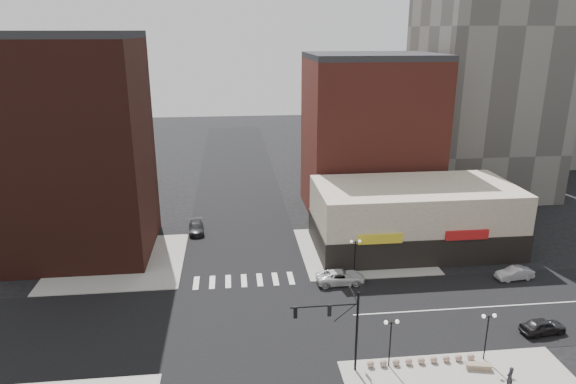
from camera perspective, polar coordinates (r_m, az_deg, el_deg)
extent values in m
plane|color=black|center=(49.25, -4.50, -14.16)|extent=(240.00, 240.00, 0.00)
cube|color=black|center=(49.24, -4.50, -14.15)|extent=(200.00, 14.00, 0.02)
cube|color=black|center=(49.24, -4.50, -14.15)|extent=(14.00, 200.00, 0.02)
cube|color=gray|center=(63.48, -18.31, -7.36)|extent=(15.00, 15.00, 0.12)
cube|color=gray|center=(63.92, 8.18, -6.42)|extent=(15.00, 15.00, 0.12)
cube|color=#391812|center=(64.44, -22.60, 4.25)|extent=(16.00, 15.00, 25.00)
cube|color=#391812|center=(84.38, -27.82, 1.89)|extent=(20.00, 18.00, 12.00)
cube|color=maroon|center=(75.62, 9.05, 6.02)|extent=(18.00, 15.00, 22.00)
cube|color=beige|center=(64.79, 13.80, -2.68)|extent=(24.00, 12.00, 8.00)
cube|color=black|center=(65.60, 13.66, -4.56)|extent=(24.20, 12.20, 3.40)
cylinder|color=black|center=(41.47, 7.65, -15.23)|extent=(0.18, 0.18, 7.00)
cylinder|color=black|center=(39.66, 4.06, -12.52)|extent=(5.20, 0.11, 0.11)
cylinder|color=black|center=(40.31, 6.34, -13.21)|extent=(1.72, 0.06, 1.46)
cylinder|color=black|center=(41.44, 7.29, -11.21)|extent=(0.11, 3.00, 0.11)
cube|color=black|center=(39.56, 0.83, -13.23)|extent=(0.28, 0.18, 0.95)
sphere|color=red|center=(39.41, 0.83, -12.85)|extent=(0.16, 0.16, 0.16)
cube|color=black|center=(39.93, 4.63, -12.97)|extent=(0.28, 0.18, 0.95)
sphere|color=red|center=(39.78, 4.64, -12.60)|extent=(0.16, 0.16, 0.16)
cube|color=black|center=(42.74, 6.86, -10.86)|extent=(0.18, 0.28, 0.95)
sphere|color=red|center=(42.60, 6.87, -10.50)|extent=(0.16, 0.16, 0.16)
cube|color=black|center=(39.61, 8.23, -10.56)|extent=(0.28, 0.18, 0.95)
sphere|color=red|center=(39.47, 8.25, -10.18)|extent=(0.16, 0.16, 0.16)
cylinder|color=black|center=(43.08, 11.27, -16.25)|extent=(0.11, 0.11, 4.00)
cylinder|color=black|center=(42.06, 11.43, -14.09)|extent=(0.90, 0.06, 0.06)
sphere|color=white|center=(41.89, 10.83, -14.04)|extent=(0.32, 0.32, 0.32)
sphere|color=white|center=(42.14, 12.04, -13.91)|extent=(0.32, 0.32, 0.32)
cylinder|color=black|center=(45.95, 21.16, -14.86)|extent=(0.11, 0.11, 4.00)
cylinder|color=black|center=(45.00, 21.43, -12.80)|extent=(0.90, 0.06, 0.06)
sphere|color=white|center=(44.75, 20.93, -12.77)|extent=(0.32, 0.32, 0.32)
sphere|color=white|center=(45.15, 21.97, -12.61)|extent=(0.32, 0.32, 0.32)
cylinder|color=black|center=(56.76, 7.43, -7.31)|extent=(0.11, 0.11, 4.00)
cylinder|color=black|center=(55.99, 7.51, -5.54)|extent=(0.90, 0.06, 0.06)
sphere|color=white|center=(55.85, 7.06, -5.48)|extent=(0.32, 0.32, 0.32)
sphere|color=white|center=(56.06, 7.96, -5.42)|extent=(0.32, 0.32, 0.32)
sphere|color=gray|center=(43.66, 9.16, -18.33)|extent=(0.58, 0.58, 0.58)
sphere|color=gray|center=(43.93, 10.55, -18.17)|extent=(0.58, 0.58, 0.58)
sphere|color=gray|center=(44.21, 11.92, -18.00)|extent=(0.58, 0.58, 0.58)
sphere|color=gray|center=(44.52, 13.26, -17.82)|extent=(0.58, 0.58, 0.58)
sphere|color=gray|center=(44.85, 14.59, -17.64)|extent=(0.58, 0.58, 0.58)
sphere|color=gray|center=(45.21, 15.89, -17.45)|extent=(0.58, 0.58, 0.58)
sphere|color=gray|center=(45.58, 17.18, -17.25)|extent=(0.58, 0.58, 0.58)
sphere|color=gray|center=(45.98, 18.43, -17.05)|extent=(0.58, 0.58, 0.58)
sphere|color=gray|center=(46.40, 19.66, -16.85)|extent=(0.58, 0.58, 0.58)
imported|color=silver|center=(55.65, 5.84, -9.38)|extent=(5.25, 2.51, 1.45)
imported|color=black|center=(52.33, 26.46, -13.20)|extent=(4.24, 2.12, 1.39)
imported|color=#A7A8AD|center=(61.37, 23.87, -8.27)|extent=(4.21, 1.84, 1.35)
imported|color=black|center=(69.60, -10.15, -3.91)|extent=(2.33, 4.95, 1.40)
imported|color=#242227|center=(44.08, 23.42, -18.38)|extent=(0.77, 0.65, 1.79)
cube|color=gray|center=(45.62, 20.38, -17.77)|extent=(1.87, 0.89, 0.34)
cube|color=gray|center=(45.49, 20.41, -17.52)|extent=(2.11, 1.05, 0.14)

